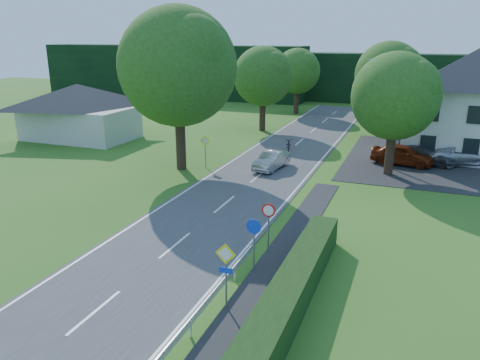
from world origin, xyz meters
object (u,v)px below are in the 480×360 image
at_px(parasol, 437,144).
at_px(streetlight, 389,108).
at_px(parked_car_grey, 423,154).
at_px(parked_car_silver_b, 462,154).
at_px(moving_car, 272,160).
at_px(parked_car_red, 403,154).
at_px(motorcycle, 289,144).

bearing_deg(parasol, streetlight, -126.55).
bearing_deg(parked_car_grey, streetlight, 138.59).
distance_m(parked_car_grey, parked_car_silver_b, 2.89).
xyz_separation_m(moving_car, parasol, (11.47, 8.70, 0.28)).
bearing_deg(parked_car_red, motorcycle, 91.15).
bearing_deg(motorcycle, moving_car, -101.23).
height_order(moving_car, parked_car_grey, parked_car_grey).
distance_m(streetlight, parked_car_grey, 5.03).
xyz_separation_m(streetlight, motorcycle, (-8.14, 2.49, -3.88)).
bearing_deg(moving_car, motorcycle, 101.20).
bearing_deg(motorcycle, parked_car_grey, -17.32).
bearing_deg(streetlight, parasol, 53.45).
xyz_separation_m(motorcycle, parked_car_silver_b, (13.61, 0.36, 0.24)).
distance_m(moving_car, parked_car_grey, 11.93).
distance_m(parked_car_red, parked_car_silver_b, 4.62).
relative_size(streetlight, motorcycle, 3.87).
relative_size(moving_car, motorcycle, 1.95).
bearing_deg(streetlight, moving_car, -154.51).
bearing_deg(moving_car, parked_car_grey, 36.25).
xyz_separation_m(streetlight, moving_car, (-7.76, -3.70, -3.76)).
relative_size(motorcycle, parked_car_silver_b, 0.37).
bearing_deg(parked_car_red, moving_car, 127.77).
bearing_deg(parasol, parked_car_silver_b, -50.51).
bearing_deg(parasol, moving_car, -142.82).
bearing_deg(streetlight, parked_car_red, 40.52).
height_order(streetlight, moving_car, streetlight).
bearing_deg(streetlight, parked_car_grey, 36.33).
xyz_separation_m(parked_car_red, parked_car_silver_b, (4.25, 1.81, -0.01)).
xyz_separation_m(parked_car_grey, parasol, (0.99, 3.00, 0.25)).
xyz_separation_m(motorcycle, parasol, (11.85, 2.51, 0.40)).
height_order(streetlight, parked_car_red, streetlight).
bearing_deg(streetlight, motorcycle, 162.97).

